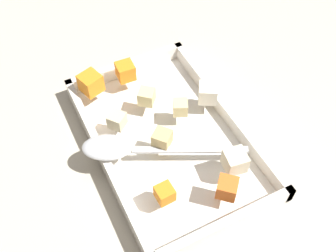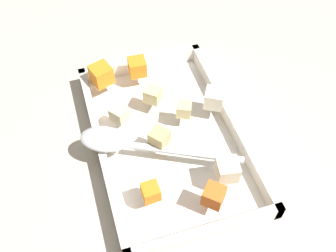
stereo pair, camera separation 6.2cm
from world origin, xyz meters
The scene contains 13 objects.
ground_plane centered at (0.00, 0.00, 0.00)m, with size 4.00×4.00×0.00m, color #BCB29E.
baking_dish centered at (-0.02, 0.00, 0.01)m, with size 0.36×0.23×0.04m.
carrot_chunk_front_center centered at (0.12, 0.02, 0.06)m, with size 0.03×0.03×0.03m, color orange.
carrot_chunk_mid_left centered at (0.08, -0.06, 0.05)m, with size 0.02×0.02×0.02m, color orange.
carrot_chunk_corner_sw centered at (-0.16, -0.08, 0.06)m, with size 0.03×0.03×0.03m, color orange.
carrot_chunk_under_handle centered at (-0.16, -0.01, 0.06)m, with size 0.03×0.03×0.03m, color orange.
potato_chunk_heap_top centered at (-0.09, -0.01, 0.06)m, with size 0.03×0.03×0.03m, color #E0CC89.
potato_chunk_center centered at (-0.04, 0.03, 0.05)m, with size 0.02×0.02×0.02m, color #E0CC89.
potato_chunk_far_left centered at (-0.06, -0.07, 0.06)m, with size 0.02×0.02×0.02m, color beige.
potato_chunk_corner_ne centered at (0.09, 0.06, 0.06)m, with size 0.03×0.03×0.03m, color beige.
potato_chunk_corner_se centered at (0.00, -0.02, 0.06)m, with size 0.03×0.03×0.03m, color tan.
parsnip_chunk_far_right centered at (-0.05, 0.09, 0.06)m, with size 0.03×0.03×0.03m, color silver.
serving_spoon centered at (-0.02, -0.09, 0.05)m, with size 0.14×0.24×0.02m.
Camera 2 is at (0.34, -0.11, 0.54)m, focal length 42.26 mm.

